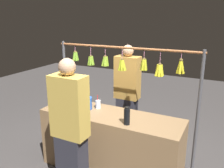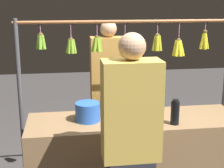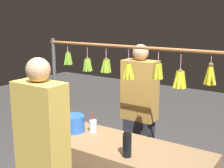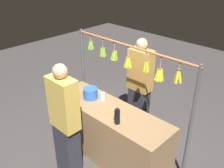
{
  "view_description": "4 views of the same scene",
  "coord_description": "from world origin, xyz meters",
  "px_view_note": "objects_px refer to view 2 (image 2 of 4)",
  "views": [
    {
      "loc": [
        -1.38,
        2.66,
        2.16
      ],
      "look_at": [
        -0.02,
        0.0,
        1.3
      ],
      "focal_mm": 38.29,
      "sensor_mm": 36.0,
      "label": 1
    },
    {
      "loc": [
        0.63,
        2.86,
        1.95
      ],
      "look_at": [
        0.22,
        0.0,
        1.2
      ],
      "focal_mm": 54.07,
      "sensor_mm": 36.0,
      "label": 2
    },
    {
      "loc": [
        -1.54,
        2.24,
        2.03
      ],
      "look_at": [
        -0.05,
        0.0,
        1.43
      ],
      "focal_mm": 49.24,
      "sensor_mm": 36.0,
      "label": 3
    },
    {
      "loc": [
        -2.21,
        2.22,
        2.91
      ],
      "look_at": [
        -0.05,
        0.0,
        1.29
      ],
      "focal_mm": 40.98,
      "sensor_mm": 36.0,
      "label": 4
    }
  ],
  "objects_px": {
    "water_bottle": "(175,112)",
    "customer_person": "(131,153)",
    "blue_bucket": "(88,112)",
    "vendor_person": "(109,95)",
    "drink_cup": "(105,110)"
  },
  "relations": [
    {
      "from": "water_bottle",
      "to": "customer_person",
      "type": "relative_size",
      "value": 0.13
    },
    {
      "from": "blue_bucket",
      "to": "vendor_person",
      "type": "bearing_deg",
      "value": -109.67
    },
    {
      "from": "vendor_person",
      "to": "water_bottle",
      "type": "bearing_deg",
      "value": 113.34
    },
    {
      "from": "blue_bucket",
      "to": "vendor_person",
      "type": "relative_size",
      "value": 0.13
    },
    {
      "from": "vendor_person",
      "to": "customer_person",
      "type": "bearing_deg",
      "value": 88.37
    },
    {
      "from": "water_bottle",
      "to": "customer_person",
      "type": "height_order",
      "value": "customer_person"
    },
    {
      "from": "drink_cup",
      "to": "customer_person",
      "type": "xyz_separation_m",
      "value": [
        -0.09,
        0.78,
        -0.07
      ]
    },
    {
      "from": "drink_cup",
      "to": "customer_person",
      "type": "bearing_deg",
      "value": 96.3
    },
    {
      "from": "water_bottle",
      "to": "vendor_person",
      "type": "relative_size",
      "value": 0.13
    },
    {
      "from": "blue_bucket",
      "to": "vendor_person",
      "type": "distance_m",
      "value": 0.91
    },
    {
      "from": "vendor_person",
      "to": "blue_bucket",
      "type": "bearing_deg",
      "value": 70.33
    },
    {
      "from": "drink_cup",
      "to": "vendor_person",
      "type": "bearing_deg",
      "value": -99.83
    },
    {
      "from": "customer_person",
      "to": "blue_bucket",
      "type": "bearing_deg",
      "value": -69.13
    },
    {
      "from": "customer_person",
      "to": "vendor_person",
      "type": "bearing_deg",
      "value": -91.63
    },
    {
      "from": "blue_bucket",
      "to": "water_bottle",
      "type": "bearing_deg",
      "value": 165.61
    }
  ]
}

